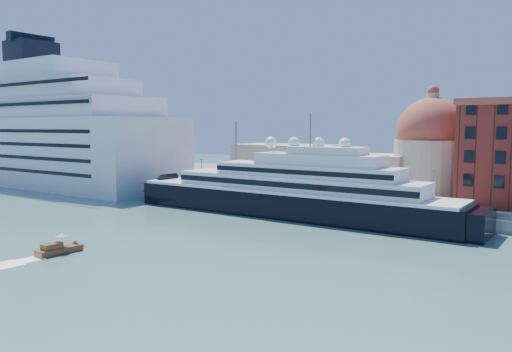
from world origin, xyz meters
The scene contains 9 objects.
ground centered at (0.00, 0.00, 0.00)m, with size 400.00×400.00×0.00m, color #3B6661.
quay centered at (0.00, 34.00, 1.25)m, with size 180.00×10.00×2.50m, color gray.
land centered at (0.00, 75.00, 1.00)m, with size 260.00×72.00×2.00m, color slate.
quay_fence centered at (0.00, 29.50, 3.10)m, with size 180.00×0.10×1.20m, color slate.
superyacht centered at (-1.28, 23.00, 4.43)m, with size 85.87×11.90×25.66m.
service_barge centered at (-54.33, 19.80, 0.71)m, with size 11.49×5.49×2.48m.
water_taxi centered at (-10.29, -24.95, 0.77)m, with size 2.70×6.90×3.21m.
church centered at (6.39, 57.72, 10.91)m, with size 66.00×18.00×25.50m.
lamp_posts centered at (-12.67, 32.27, 9.84)m, with size 120.80×2.40×18.00m.
Camera 1 is at (56.87, -68.84, 19.30)m, focal length 35.00 mm.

